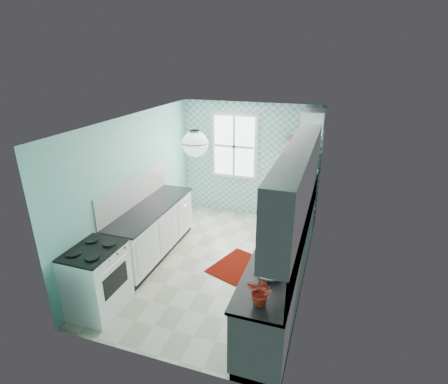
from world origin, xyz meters
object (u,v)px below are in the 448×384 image
(fridge, at_px, (297,192))
(sink, at_px, (294,211))
(stove, at_px, (97,278))
(potted_plant, at_px, (261,292))
(microwave, at_px, (301,147))
(fruit_bowl, at_px, (270,275))
(ceiling_light, at_px, (195,144))

(fridge, height_order, sink, fridge)
(stove, height_order, sink, sink)
(potted_plant, distance_m, microwave, 3.82)
(fridge, distance_m, potted_plant, 3.78)
(stove, relative_size, microwave, 1.62)
(stove, distance_m, fruit_bowl, 2.45)
(fridge, distance_m, sink, 1.27)
(stove, bearing_deg, potted_plant, -5.84)
(fruit_bowl, distance_m, microwave, 3.35)
(ceiling_light, xyz_separation_m, stove, (-1.20, -0.83, -1.82))
(stove, distance_m, microwave, 4.32)
(fridge, bearing_deg, sink, -86.48)
(ceiling_light, relative_size, stove, 0.37)
(sink, relative_size, microwave, 0.90)
(stove, bearing_deg, sink, 44.15)
(potted_plant, bearing_deg, sink, 89.91)
(ceiling_light, xyz_separation_m, fridge, (1.11, 2.60, -1.53))
(potted_plant, bearing_deg, fridge, 91.37)
(sink, height_order, fruit_bowl, sink)
(stove, xyz_separation_m, sink, (2.40, 2.17, 0.43))
(stove, xyz_separation_m, potted_plant, (2.40, -0.33, 0.60))
(stove, height_order, microwave, microwave)
(fridge, height_order, stove, fridge)
(fridge, distance_m, microwave, 0.95)
(sink, distance_m, microwave, 1.51)
(ceiling_light, bearing_deg, microwave, 66.91)
(stove, relative_size, sink, 1.80)
(fridge, height_order, fruit_bowl, fridge)
(stove, bearing_deg, microwave, 58.15)
(fruit_bowl, xyz_separation_m, microwave, (-0.09, 3.26, 0.77))
(sink, bearing_deg, stove, -135.99)
(fruit_bowl, xyz_separation_m, potted_plant, (0.00, -0.51, 0.12))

